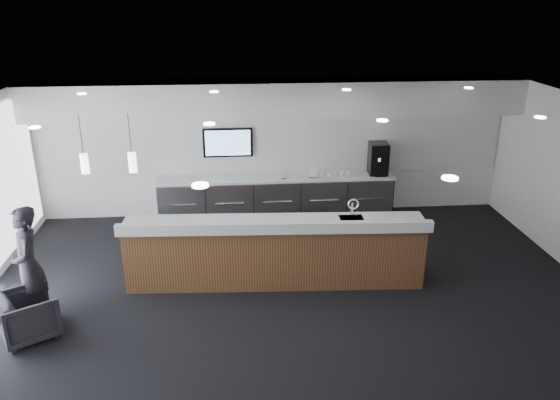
{
  "coord_description": "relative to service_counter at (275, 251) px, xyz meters",
  "views": [
    {
      "loc": [
        -0.88,
        -7.33,
        4.68
      ],
      "look_at": [
        -0.12,
        1.3,
        1.32
      ],
      "focal_mm": 35.0,
      "sensor_mm": 36.0,
      "label": 1
    }
  ],
  "objects": [
    {
      "name": "ground",
      "position": [
        0.25,
        -0.85,
        -0.58
      ],
      "size": [
        10.0,
        10.0,
        0.0
      ],
      "primitive_type": "plane",
      "color": "black",
      "rests_on": "ground"
    },
    {
      "name": "ceiling",
      "position": [
        0.25,
        -0.85,
        2.42
      ],
      "size": [
        10.0,
        8.0,
        0.02
      ],
      "primitive_type": "cube",
      "color": "black",
      "rests_on": "back_wall"
    },
    {
      "name": "back_wall",
      "position": [
        0.25,
        3.15,
        0.92
      ],
      "size": [
        10.0,
        0.02,
        3.0
      ],
      "primitive_type": "cube",
      "color": "white",
      "rests_on": "ground"
    },
    {
      "name": "soffit_bulkhead",
      "position": [
        0.25,
        2.7,
        2.07
      ],
      "size": [
        10.0,
        0.9,
        0.7
      ],
      "primitive_type": "cube",
      "color": "silver",
      "rests_on": "back_wall"
    },
    {
      "name": "alcove_panel",
      "position": [
        0.25,
        3.12,
        1.02
      ],
      "size": [
        9.8,
        0.06,
        1.4
      ],
      "primitive_type": "cube",
      "color": "silver",
      "rests_on": "back_wall"
    },
    {
      "name": "back_credenza",
      "position": [
        0.25,
        2.79,
        -0.1
      ],
      "size": [
        5.06,
        0.66,
        0.95
      ],
      "color": "gray",
      "rests_on": "ground"
    },
    {
      "name": "wall_tv",
      "position": [
        -0.75,
        3.06,
        1.07
      ],
      "size": [
        1.05,
        0.08,
        0.62
      ],
      "color": "black",
      "rests_on": "back_wall"
    },
    {
      "name": "pendant_left",
      "position": [
        -2.15,
        -0.05,
        1.67
      ],
      "size": [
        0.12,
        0.12,
        0.3
      ],
      "primitive_type": "cylinder",
      "color": "#FFE7C6",
      "rests_on": "ceiling"
    },
    {
      "name": "pendant_right",
      "position": [
        -2.85,
        -0.05,
        1.67
      ],
      "size": [
        0.12,
        0.12,
        0.3
      ],
      "primitive_type": "cylinder",
      "color": "#FFE7C6",
      "rests_on": "ceiling"
    },
    {
      "name": "ceiling_can_lights",
      "position": [
        0.25,
        -0.85,
        2.39
      ],
      "size": [
        7.0,
        5.0,
        0.02
      ],
      "primitive_type": null,
      "color": "white",
      "rests_on": "ceiling"
    },
    {
      "name": "service_counter",
      "position": [
        0.0,
        0.0,
        0.0
      ],
      "size": [
        5.04,
        1.1,
        1.49
      ],
      "rotation": [
        0.0,
        0.0,
        -0.06
      ],
      "color": "#562C1C",
      "rests_on": "ground"
    },
    {
      "name": "coffee_machine",
      "position": [
        2.45,
        2.8,
        0.71
      ],
      "size": [
        0.41,
        0.53,
        0.68
      ],
      "rotation": [
        0.0,
        0.0,
        -0.05
      ],
      "color": "black",
      "rests_on": "back_credenza"
    },
    {
      "name": "info_sign_left",
      "position": [
        0.39,
        2.66,
        0.47
      ],
      "size": [
        0.14,
        0.05,
        0.19
      ],
      "primitive_type": "cube",
      "rotation": [
        0.0,
        0.0,
        0.25
      ],
      "color": "white",
      "rests_on": "back_credenza"
    },
    {
      "name": "info_sign_right",
      "position": [
        1.02,
        2.67,
        0.5
      ],
      "size": [
        0.19,
        0.02,
        0.25
      ],
      "primitive_type": "cube",
      "rotation": [
        0.0,
        0.0,
        -0.01
      ],
      "color": "white",
      "rests_on": "back_credenza"
    },
    {
      "name": "armchair",
      "position": [
        -3.62,
        -1.25,
        -0.23
      ],
      "size": [
        1.03,
        1.02,
        0.69
      ],
      "primitive_type": "imported",
      "rotation": [
        0.0,
        0.0,
        2.1
      ],
      "color": "black",
      "rests_on": "ground"
    },
    {
      "name": "lounge_guest",
      "position": [
        -3.69,
        -0.77,
        0.32
      ],
      "size": [
        0.64,
        0.77,
        1.8
      ],
      "primitive_type": "imported",
      "rotation": [
        0.0,
        0.0,
        -1.21
      ],
      "color": "black",
      "rests_on": "ground"
    },
    {
      "name": "cup_0",
      "position": [
        1.92,
        2.71,
        0.42
      ],
      "size": [
        0.1,
        0.1,
        0.09
      ],
      "primitive_type": "imported",
      "color": "white",
      "rests_on": "back_credenza"
    },
    {
      "name": "cup_1",
      "position": [
        1.78,
        2.71,
        0.42
      ],
      "size": [
        0.14,
        0.14,
        0.09
      ],
      "primitive_type": "imported",
      "rotation": [
        0.0,
        0.0,
        0.65
      ],
      "color": "white",
      "rests_on": "back_credenza"
    },
    {
      "name": "cup_2",
      "position": [
        1.64,
        2.71,
        0.42
      ],
      "size": [
        0.12,
        0.12,
        0.09
      ],
      "primitive_type": "imported",
      "rotation": [
        0.0,
        0.0,
        1.29
      ],
      "color": "white",
      "rests_on": "back_credenza"
    },
    {
      "name": "cup_3",
      "position": [
        1.5,
        2.71,
        0.42
      ],
      "size": [
        0.13,
        0.13,
        0.09
      ],
      "primitive_type": "imported",
      "rotation": [
        0.0,
        0.0,
        1.94
      ],
      "color": "white",
      "rests_on": "back_credenza"
    },
    {
      "name": "cup_4",
      "position": [
        1.36,
        2.71,
        0.42
      ],
      "size": [
        0.14,
        0.14,
        0.09
      ],
      "primitive_type": "imported",
      "rotation": [
        0.0,
        0.0,
        2.58
      ],
      "color": "white",
      "rests_on": "back_credenza"
    },
    {
      "name": "cup_5",
      "position": [
        1.22,
        2.71,
        0.42
      ],
      "size": [
        0.11,
        0.11,
        0.09
      ],
      "primitive_type": "imported",
      "rotation": [
        0.0,
        0.0,
        3.23
      ],
      "color": "white",
      "rests_on": "back_credenza"
    },
    {
      "name": "cup_6",
      "position": [
        1.08,
        2.71,
        0.42
      ],
      "size": [
        0.14,
        0.14,
        0.09
      ],
      "primitive_type": "imported",
      "rotation": [
        0.0,
        0.0,
        3.87
      ],
      "color": "white",
      "rests_on": "back_credenza"
    },
    {
      "name": "cup_7",
      "position": [
        0.94,
        2.71,
        0.42
      ],
      "size": [
        0.12,
        0.12,
        0.09
      ],
      "primitive_type": "imported",
      "rotation": [
        0.0,
        0.0,
        4.52
      ],
      "color": "white",
      "rests_on": "back_credenza"
    }
  ]
}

